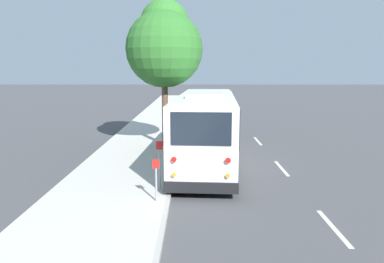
{
  "coord_description": "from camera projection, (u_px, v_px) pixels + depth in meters",
  "views": [
    {
      "loc": [
        -16.12,
        1.12,
        4.25
      ],
      "look_at": [
        1.11,
        1.2,
        1.3
      ],
      "focal_mm": 35.0,
      "sensor_mm": 36.0,
      "label": 1
    }
  ],
  "objects": [
    {
      "name": "fire_hydrant",
      "position": [
        171.0,
        128.0,
        23.1
      ],
      "size": [
        0.22,
        0.22,
        0.81
      ],
      "color": "#99999E",
      "rests_on": "sidewalk_slab"
    },
    {
      "name": "sidewalk_slab",
      "position": [
        129.0,
        163.0,
        16.61
      ],
      "size": [
        80.0,
        3.98,
        0.15
      ],
      "primitive_type": "cube",
      "color": "beige",
      "rests_on": "ground"
    },
    {
      "name": "sign_post_near",
      "position": [
        156.0,
        180.0,
        11.53
      ],
      "size": [
        0.06,
        0.22,
        1.33
      ],
      "color": "gray",
      "rests_on": "sidewalk_slab"
    },
    {
      "name": "parked_sedan_blue",
      "position": [
        198.0,
        108.0,
        34.18
      ],
      "size": [
        4.64,
        2.01,
        1.33
      ],
      "rotation": [
        0.0,
        0.0,
        0.09
      ],
      "color": "navy",
      "rests_on": "ground"
    },
    {
      "name": "street_tree",
      "position": [
        164.0,
        44.0,
        19.32
      ],
      "size": [
        3.97,
        3.97,
        7.63
      ],
      "color": "brown",
      "rests_on": "sidewalk_slab"
    },
    {
      "name": "parked_sedan_navy",
      "position": [
        197.0,
        117.0,
        27.92
      ],
      "size": [
        4.67,
        1.94,
        1.32
      ],
      "rotation": [
        0.0,
        0.0,
        -0.05
      ],
      "color": "#19234C",
      "rests_on": "ground"
    },
    {
      "name": "lane_stripe_ahead",
      "position": [
        258.0,
        141.0,
        21.89
      ],
      "size": [
        2.4,
        0.14,
        0.01
      ],
      "primitive_type": "cube",
      "color": "silver",
      "rests_on": "ground"
    },
    {
      "name": "curb_strip",
      "position": [
        175.0,
        163.0,
        16.6
      ],
      "size": [
        80.0,
        0.14,
        0.15
      ],
      "primitive_type": "cube",
      "color": "#AAA69D",
      "rests_on": "ground"
    },
    {
      "name": "lane_stripe_mid",
      "position": [
        282.0,
        168.0,
        15.97
      ],
      "size": [
        2.4,
        0.14,
        0.01
      ],
      "primitive_type": "cube",
      "color": "silver",
      "rests_on": "ground"
    },
    {
      "name": "ground_plane",
      "position": [
        219.0,
        165.0,
        16.6
      ],
      "size": [
        160.0,
        160.0,
        0.0
      ],
      "primitive_type": "plane",
      "color": "#474749"
    },
    {
      "name": "lane_stripe_behind",
      "position": [
        333.0,
        227.0,
        10.06
      ],
      "size": [
        2.4,
        0.14,
        0.01
      ],
      "primitive_type": "cube",
      "color": "silver",
      "rests_on": "ground"
    },
    {
      "name": "sign_post_far",
      "position": [
        160.0,
        164.0,
        12.69
      ],
      "size": [
        0.06,
        0.22,
        1.66
      ],
      "color": "gray",
      "rests_on": "sidewalk_slab"
    },
    {
      "name": "shuttle_bus",
      "position": [
        206.0,
        126.0,
        16.09
      ],
      "size": [
        8.97,
        3.02,
        3.29
      ],
      "rotation": [
        0.0,
        0.0,
        -0.07
      ],
      "color": "white",
      "rests_on": "ground"
    }
  ]
}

